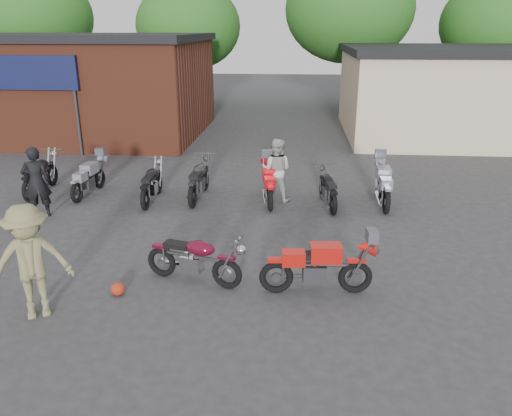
# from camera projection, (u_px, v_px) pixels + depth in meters

# --- Properties ---
(ground) EXTENTS (90.00, 90.00, 0.00)m
(ground) POSITION_uv_depth(u_px,v_px,m) (218.00, 296.00, 8.91)
(ground) COLOR #313133
(brick_building) EXTENTS (12.00, 8.00, 4.00)m
(brick_building) POSITION_uv_depth(u_px,v_px,m) (64.00, 88.00, 22.04)
(brick_building) COLOR brown
(brick_building) RESTS_ON ground
(stucco_building) EXTENTS (10.00, 8.00, 3.50)m
(stucco_building) POSITION_uv_depth(u_px,v_px,m) (463.00, 95.00, 21.70)
(stucco_building) COLOR tan
(stucco_building) RESTS_ON ground
(tree_0) EXTENTS (6.56, 6.56, 8.20)m
(tree_0) POSITION_uv_depth(u_px,v_px,m) (38.00, 35.00, 29.21)
(tree_0) COLOR #1D5316
(tree_0) RESTS_ON ground
(tree_1) EXTENTS (5.92, 5.92, 7.40)m
(tree_1) POSITION_uv_depth(u_px,v_px,m) (189.00, 42.00, 28.64)
(tree_1) COLOR #1D5316
(tree_1) RESTS_ON ground
(tree_2) EXTENTS (7.04, 7.04, 8.80)m
(tree_2) POSITION_uv_depth(u_px,v_px,m) (348.00, 30.00, 27.71)
(tree_2) COLOR #1D5316
(tree_2) RESTS_ON ground
(tree_3) EXTENTS (6.08, 6.08, 7.60)m
(tree_3) POSITION_uv_depth(u_px,v_px,m) (495.00, 41.00, 27.29)
(tree_3) COLOR #1D5316
(tree_3) RESTS_ON ground
(vintage_motorcycle) EXTENTS (1.98, 1.12, 1.09)m
(vintage_motorcycle) POSITION_uv_depth(u_px,v_px,m) (195.00, 256.00, 9.22)
(vintage_motorcycle) COLOR #520A1C
(vintage_motorcycle) RESTS_ON ground
(sportbike) EXTENTS (2.00, 0.80, 1.13)m
(sportbike) POSITION_uv_depth(u_px,v_px,m) (319.00, 264.00, 8.85)
(sportbike) COLOR red
(sportbike) RESTS_ON ground
(helmet) EXTENTS (0.27, 0.27, 0.24)m
(helmet) POSITION_uv_depth(u_px,v_px,m) (118.00, 289.00, 8.92)
(helmet) COLOR #A62911
(helmet) RESTS_ON ground
(person_dark) EXTENTS (0.78, 0.69, 1.81)m
(person_dark) POSITION_uv_depth(u_px,v_px,m) (36.00, 182.00, 12.38)
(person_dark) COLOR black
(person_dark) RESTS_ON ground
(person_light) EXTENTS (0.96, 0.81, 1.73)m
(person_light) POSITION_uv_depth(u_px,v_px,m) (276.00, 170.00, 13.59)
(person_light) COLOR #ACADA8
(person_light) RESTS_ON ground
(person_tan) EXTENTS (1.46, 1.24, 1.96)m
(person_tan) POSITION_uv_depth(u_px,v_px,m) (31.00, 262.00, 8.00)
(person_tan) COLOR olive
(person_tan) RESTS_ON ground
(row_bike_0) EXTENTS (0.77, 2.10, 1.20)m
(row_bike_0) POSITION_uv_depth(u_px,v_px,m) (40.00, 173.00, 14.29)
(row_bike_0) COLOR black
(row_bike_0) RESTS_ON ground
(row_bike_1) EXTENTS (0.77, 1.90, 1.08)m
(row_bike_1) POSITION_uv_depth(u_px,v_px,m) (88.00, 177.00, 14.14)
(row_bike_1) COLOR gray
(row_bike_1) RESTS_ON ground
(row_bike_2) EXTENTS (0.69, 1.96, 1.13)m
(row_bike_2) POSITION_uv_depth(u_px,v_px,m) (152.00, 181.00, 13.63)
(row_bike_2) COLOR black
(row_bike_2) RESTS_ON ground
(row_bike_3) EXTENTS (0.76, 2.10, 1.20)m
(row_bike_3) POSITION_uv_depth(u_px,v_px,m) (199.00, 178.00, 13.81)
(row_bike_3) COLOR #232325
(row_bike_3) RESTS_ON ground
(row_bike_4) EXTENTS (0.88, 2.03, 1.14)m
(row_bike_4) POSITION_uv_depth(u_px,v_px,m) (269.00, 182.00, 13.56)
(row_bike_4) COLOR #B50F16
(row_bike_4) RESTS_ON ground
(row_bike_5) EXTENTS (0.89, 1.91, 1.07)m
(row_bike_5) POSITION_uv_depth(u_px,v_px,m) (328.00, 187.00, 13.26)
(row_bike_5) COLOR black
(row_bike_5) RESTS_ON ground
(row_bike_6) EXTENTS (0.72, 2.06, 1.19)m
(row_bike_6) POSITION_uv_depth(u_px,v_px,m) (383.00, 183.00, 13.39)
(row_bike_6) COLOR gray
(row_bike_6) RESTS_ON ground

